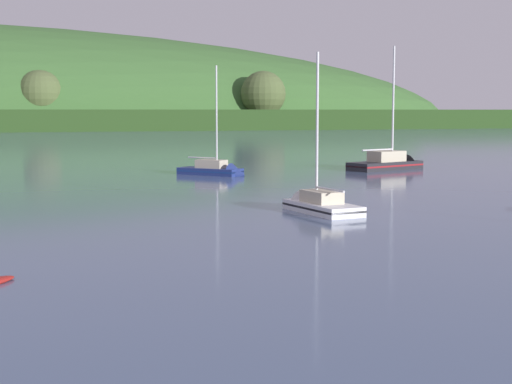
# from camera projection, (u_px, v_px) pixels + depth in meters

# --- Properties ---
(sailboat_near_mooring) EXTENTS (5.72, 6.13, 10.29)m
(sailboat_near_mooring) POSITION_uv_depth(u_px,v_px,m) (217.00, 172.00, 66.34)
(sailboat_near_mooring) COLOR navy
(sailboat_near_mooring) RESTS_ON ground
(sailboat_midwater_white) EXTENTS (2.85, 6.14, 9.69)m
(sailboat_midwater_white) POSITION_uv_depth(u_px,v_px,m) (315.00, 207.00, 42.66)
(sailboat_midwater_white) COLOR white
(sailboat_midwater_white) RESTS_ON ground
(sailboat_outer_reach) EXTENTS (9.06, 5.32, 12.90)m
(sailboat_outer_reach) POSITION_uv_depth(u_px,v_px,m) (392.00, 167.00, 73.04)
(sailboat_outer_reach) COLOR #232328
(sailboat_outer_reach) RESTS_ON ground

